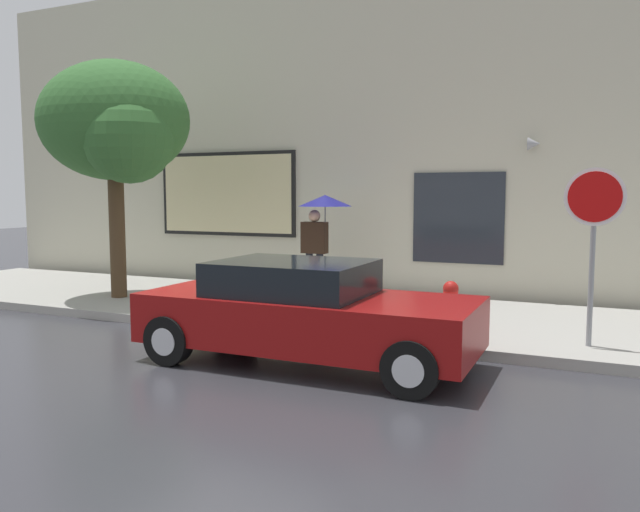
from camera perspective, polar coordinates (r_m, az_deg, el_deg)
The scene contains 8 objects.
ground_plane at distance 8.71m, azimuth -8.06°, elevation -8.82°, with size 60.00×60.00×0.00m, color #333338.
sidewalk at distance 11.28m, azimuth 0.13°, elevation -5.04°, with size 20.00×4.00×0.15m, color #A3A099.
building_facade at distance 13.48m, azimuth 4.44°, elevation 11.24°, with size 20.00×0.67×7.00m.
parked_car at distance 8.03m, azimuth -1.39°, elevation -5.19°, with size 4.28×1.82×1.32m.
fire_hydrant at distance 9.50m, azimuth 11.82°, elevation -4.51°, with size 0.30×0.44×0.74m.
pedestrian_with_umbrella at distance 12.12m, azimuth 0.15°, elevation 3.70°, with size 1.04×1.04×2.01m.
street_tree at distance 12.72m, azimuth -18.08°, elevation 11.28°, with size 3.03×2.58×4.56m.
stop_sign at distance 8.91m, azimuth 23.73°, elevation 2.93°, with size 0.76×0.10×2.37m.
Camera 1 is at (4.54, -7.12, 2.17)m, focal length 35.04 mm.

